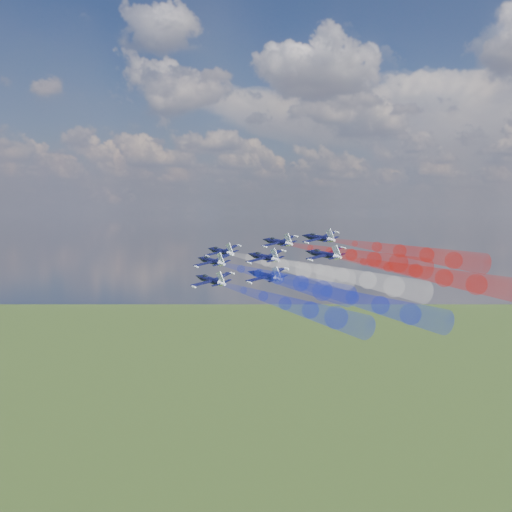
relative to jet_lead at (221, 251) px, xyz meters
The scene contains 16 objects.
jet_lead is the anchor object (origin of this frame).
trail_lead 28.41m from the jet_lead, 19.35° to the right, with size 4.57×44.70×4.57m, color white, non-canonical shape.
jet_inner_left 12.88m from the jet_lead, 61.91° to the right, with size 10.97×13.72×3.66m, color black, non-canonical shape.
trail_inner_left 38.89m from the jet_lead, 32.23° to the right, with size 4.57×44.70×4.57m, color #1826CC, non-canonical shape.
jet_inner_right 16.10m from the jet_lead, 23.00° to the left, with size 10.97×13.72×3.66m, color black, non-canonical shape.
trail_inner_right 41.48m from the jet_lead, ahead, with size 4.57×44.70×4.57m, color red, non-canonical shape.
jet_outer_left 27.86m from the jet_lead, 56.06° to the right, with size 10.97×13.72×3.66m, color black, non-canonical shape.
trail_outer_left 53.36m from the jet_lead, 37.38° to the right, with size 4.57×44.70×4.57m, color #1826CC, non-canonical shape.
jet_center_third 20.96m from the jet_lead, 20.77° to the right, with size 10.97×13.72×3.66m, color black, non-canonical shape.
trail_center_third 49.35m from the jet_lead, 19.95° to the right, with size 4.57×44.70×4.57m, color white, non-canonical shape.
jet_outer_right 27.22m from the jet_lead, 21.87° to the left, with size 10.97×13.72×3.66m, color black, non-canonical shape.
trail_outer_right 51.78m from the jet_lead, ahead, with size 4.57×44.70×4.57m, color red, non-canonical shape.
jet_rear_left 32.11m from the jet_lead, 32.64° to the right, with size 10.97×13.72×3.66m, color black, non-canonical shape.
trail_rear_left 60.09m from the jet_lead, 26.39° to the right, with size 4.57×44.70×4.57m, color #1826CC, non-canonical shape.
jet_rear_right 33.41m from the jet_lead, ahead, with size 10.97×13.72×3.66m, color black, non-canonical shape.
trail_rear_right 61.15m from the jet_lead, 10.60° to the right, with size 4.57×44.70×4.57m, color red, non-canonical shape.
Camera 1 is at (104.68, -112.88, 141.79)m, focal length 44.92 mm.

